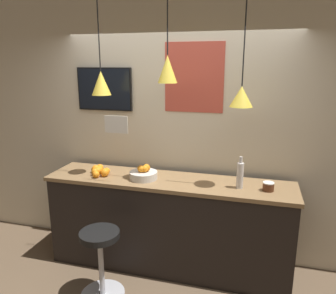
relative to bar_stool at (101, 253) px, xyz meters
name	(u,v)px	position (x,y,z in m)	size (l,w,h in m)	color
back_wall	(177,131)	(0.48, 1.03, 1.00)	(8.00, 0.06, 2.90)	beige
service_counter	(168,224)	(0.48, 0.63, 0.06)	(2.59, 0.58, 1.01)	black
bar_stool	(101,253)	(0.00, 0.00, 0.00)	(0.42, 0.42, 0.68)	#B7B7BC
fruit_bowl	(144,174)	(0.23, 0.59, 0.61)	(0.29, 0.29, 0.16)	beige
orange_pile	(100,171)	(-0.28, 0.59, 0.60)	(0.25, 0.29, 0.09)	orange
juice_bottle	(240,175)	(1.21, 0.59, 0.69)	(0.07, 0.07, 0.32)	silver
spread_jar	(268,187)	(1.48, 0.59, 0.60)	(0.11, 0.11, 0.08)	#562D19
pendant_lamp_left	(101,83)	(-0.22, 0.62, 1.54)	(0.20, 0.20, 0.93)	black
pendant_lamp_middle	(167,69)	(0.48, 0.62, 1.68)	(0.19, 0.19, 0.80)	black
pendant_lamp_right	(241,96)	(1.18, 0.62, 1.44)	(0.21, 0.21, 1.01)	black
mounted_tv	(104,89)	(-0.36, 0.98, 1.45)	(0.65, 0.04, 0.48)	black
hanging_menu_board	(116,124)	(0.02, 0.43, 1.16)	(0.24, 0.01, 0.17)	white
wall_poster	(194,78)	(0.67, 0.99, 1.59)	(0.63, 0.01, 0.73)	#C64C3D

